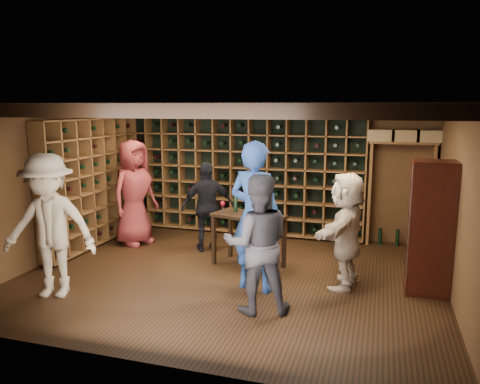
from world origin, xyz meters
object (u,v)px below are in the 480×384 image
(tasting_table, at_px, (248,220))
(man_grey_suit, at_px, (257,244))
(man_blue_shirt, at_px, (255,217))
(guest_woman_black, at_px, (208,207))
(guest_khaki, at_px, (49,226))
(display_cabinet, at_px, (430,230))
(guest_beige, at_px, (346,230))
(guest_red_floral, at_px, (134,193))

(tasting_table, bearing_deg, man_grey_suit, -53.45)
(man_blue_shirt, bearing_deg, tasting_table, -54.15)
(guest_woman_black, bearing_deg, tasting_table, 116.96)
(guest_khaki, height_order, tasting_table, guest_khaki)
(guest_khaki, bearing_deg, guest_woman_black, 49.38)
(display_cabinet, xyz_separation_m, guest_khaki, (-4.73, -1.55, 0.09))
(display_cabinet, height_order, guest_woman_black, display_cabinet)
(man_blue_shirt, bearing_deg, guest_khaki, 36.16)
(display_cabinet, height_order, guest_beige, display_cabinet)
(guest_woman_black, bearing_deg, man_blue_shirt, 100.59)
(guest_woman_black, height_order, tasting_table, guest_woman_black)
(guest_beige, bearing_deg, guest_red_floral, -94.34)
(guest_khaki, bearing_deg, guest_red_floral, 80.04)
(display_cabinet, relative_size, guest_woman_black, 1.13)
(guest_khaki, xyz_separation_m, guest_beige, (3.65, 1.45, -0.14))
(tasting_table, bearing_deg, guest_beige, 1.75)
(display_cabinet, xyz_separation_m, guest_woman_black, (-3.47, 0.89, -0.08))
(man_blue_shirt, xyz_separation_m, guest_khaki, (-2.49, -0.99, -0.07))
(guest_beige, bearing_deg, guest_woman_black, -102.29)
(guest_beige, relative_size, tasting_table, 1.32)
(guest_khaki, bearing_deg, display_cabinet, 4.74)
(guest_khaki, xyz_separation_m, tasting_table, (2.14, 1.86, -0.21))
(display_cabinet, relative_size, guest_beige, 1.09)
(display_cabinet, xyz_separation_m, man_grey_suit, (-2.03, -1.23, -0.01))
(man_grey_suit, bearing_deg, guest_khaki, -12.60)
(man_grey_suit, height_order, guest_khaki, guest_khaki)
(man_blue_shirt, height_order, man_grey_suit, man_blue_shirt)
(guest_red_floral, relative_size, guest_woman_black, 1.22)
(man_blue_shirt, height_order, guest_beige, man_blue_shirt)
(man_blue_shirt, distance_m, guest_red_floral, 3.00)
(guest_woman_black, height_order, guest_khaki, guest_khaki)
(man_blue_shirt, height_order, guest_khaki, man_blue_shirt)
(display_cabinet, height_order, man_blue_shirt, man_blue_shirt)
(guest_woman_black, relative_size, guest_khaki, 0.82)
(guest_beige, bearing_deg, display_cabinet, 105.42)
(man_grey_suit, distance_m, guest_khaki, 2.72)
(display_cabinet, height_order, guest_red_floral, guest_red_floral)
(man_blue_shirt, xyz_separation_m, guest_beige, (1.17, 0.46, -0.21))
(man_blue_shirt, bearing_deg, display_cabinet, -151.65)
(guest_woman_black, distance_m, guest_beige, 2.59)
(guest_khaki, relative_size, guest_beige, 1.18)
(guest_beige, distance_m, tasting_table, 1.56)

